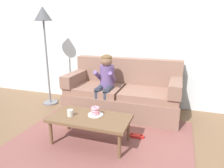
{
  "coord_description": "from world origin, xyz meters",
  "views": [
    {
      "loc": [
        0.96,
        -2.64,
        1.57
      ],
      "look_at": [
        -0.08,
        0.45,
        0.65
      ],
      "focal_mm": 32.69,
      "sensor_mm": 36.0,
      "label": 1
    }
  ],
  "objects_px": {
    "coffee_table": "(90,120)",
    "person_child": "(106,79)",
    "couch": "(123,94)",
    "donut": "(95,113)",
    "mug": "(70,113)",
    "toy_controller": "(137,136)",
    "floor_lamp": "(44,25)"
  },
  "relations": [
    {
      "from": "coffee_table",
      "to": "person_child",
      "type": "xyz_separation_m",
      "value": [
        -0.13,
        0.97,
        0.32
      ]
    },
    {
      "from": "person_child",
      "to": "coffee_table",
      "type": "bearing_deg",
      "value": -82.26
    },
    {
      "from": "couch",
      "to": "donut",
      "type": "distance_m",
      "value": 1.11
    },
    {
      "from": "couch",
      "to": "donut",
      "type": "bearing_deg",
      "value": -94.32
    },
    {
      "from": "donut",
      "to": "mug",
      "type": "relative_size",
      "value": 1.33
    },
    {
      "from": "donut",
      "to": "toy_controller",
      "type": "relative_size",
      "value": 0.53
    },
    {
      "from": "person_child",
      "to": "floor_lamp",
      "type": "xyz_separation_m",
      "value": [
        -1.3,
        0.15,
        0.93
      ]
    },
    {
      "from": "coffee_table",
      "to": "floor_lamp",
      "type": "distance_m",
      "value": 2.21
    },
    {
      "from": "couch",
      "to": "mug",
      "type": "bearing_deg",
      "value": -107.87
    },
    {
      "from": "couch",
      "to": "donut",
      "type": "relative_size",
      "value": 17.14
    },
    {
      "from": "couch",
      "to": "person_child",
      "type": "bearing_deg",
      "value": -141.38
    },
    {
      "from": "toy_controller",
      "to": "person_child",
      "type": "bearing_deg",
      "value": 162.61
    },
    {
      "from": "coffee_table",
      "to": "donut",
      "type": "bearing_deg",
      "value": 58.08
    },
    {
      "from": "person_child",
      "to": "floor_lamp",
      "type": "height_order",
      "value": "floor_lamp"
    },
    {
      "from": "donut",
      "to": "person_child",
      "type": "bearing_deg",
      "value": 101.47
    },
    {
      "from": "person_child",
      "to": "floor_lamp",
      "type": "bearing_deg",
      "value": 173.65
    },
    {
      "from": "donut",
      "to": "toy_controller",
      "type": "height_order",
      "value": "donut"
    },
    {
      "from": "couch",
      "to": "floor_lamp",
      "type": "xyz_separation_m",
      "value": [
        -1.57,
        -0.07,
        1.25
      ]
    },
    {
      "from": "person_child",
      "to": "toy_controller",
      "type": "relative_size",
      "value": 4.87
    },
    {
      "from": "coffee_table",
      "to": "person_child",
      "type": "distance_m",
      "value": 1.03
    },
    {
      "from": "mug",
      "to": "toy_controller",
      "type": "bearing_deg",
      "value": 24.13
    },
    {
      "from": "toy_controller",
      "to": "floor_lamp",
      "type": "height_order",
      "value": "floor_lamp"
    },
    {
      "from": "mug",
      "to": "toy_controller",
      "type": "distance_m",
      "value": 1.02
    },
    {
      "from": "coffee_table",
      "to": "donut",
      "type": "relative_size",
      "value": 9.09
    },
    {
      "from": "donut",
      "to": "floor_lamp",
      "type": "distance_m",
      "value": 2.16
    },
    {
      "from": "donut",
      "to": "floor_lamp",
      "type": "bearing_deg",
      "value": 145.02
    },
    {
      "from": "toy_controller",
      "to": "coffee_table",
      "type": "bearing_deg",
      "value": -126.33
    },
    {
      "from": "coffee_table",
      "to": "floor_lamp",
      "type": "relative_size",
      "value": 0.56
    },
    {
      "from": "coffee_table",
      "to": "person_child",
      "type": "height_order",
      "value": "person_child"
    },
    {
      "from": "toy_controller",
      "to": "donut",
      "type": "bearing_deg",
      "value": -130.69
    },
    {
      "from": "person_child",
      "to": "mug",
      "type": "relative_size",
      "value": 12.24
    },
    {
      "from": "mug",
      "to": "toy_controller",
      "type": "height_order",
      "value": "mug"
    }
  ]
}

